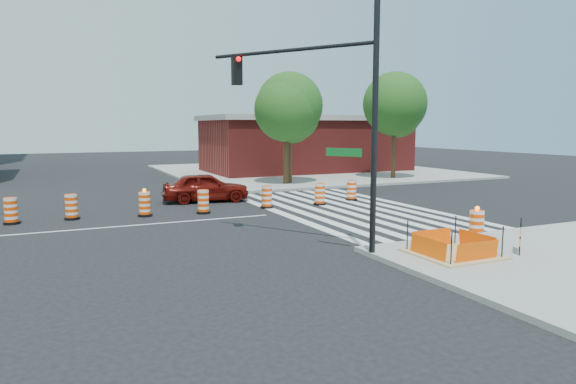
# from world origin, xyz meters

# --- Properties ---
(ground) EXTENTS (120.00, 120.00, 0.00)m
(ground) POSITION_xyz_m (0.00, 0.00, 0.00)
(ground) COLOR black
(ground) RESTS_ON ground
(sidewalk_ne) EXTENTS (22.00, 22.00, 0.15)m
(sidewalk_ne) POSITION_xyz_m (18.00, 18.00, 0.07)
(sidewalk_ne) COLOR gray
(sidewalk_ne) RESTS_ON ground
(crosswalk_east) EXTENTS (6.75, 13.50, 0.01)m
(crosswalk_east) POSITION_xyz_m (10.95, 0.00, 0.01)
(crosswalk_east) COLOR silver
(crosswalk_east) RESTS_ON ground
(lane_centerline) EXTENTS (14.00, 0.12, 0.01)m
(lane_centerline) POSITION_xyz_m (0.00, 0.00, 0.01)
(lane_centerline) COLOR silver
(lane_centerline) RESTS_ON ground
(excavation_pit) EXTENTS (2.20, 2.20, 0.90)m
(excavation_pit) POSITION_xyz_m (9.00, -9.00, 0.22)
(excavation_pit) COLOR tan
(excavation_pit) RESTS_ON ground
(brick_storefront) EXTENTS (16.50, 8.50, 4.60)m
(brick_storefront) POSITION_xyz_m (18.00, 18.00, 2.32)
(brick_storefront) COLOR maroon
(brick_storefront) RESTS_ON ground
(red_coupe) EXTENTS (4.46, 2.27, 1.46)m
(red_coupe) POSITION_xyz_m (5.78, 4.94, 0.73)
(red_coupe) COLOR #600D08
(red_coupe) RESTS_ON ground
(signal_pole_se) EXTENTS (3.21, 4.89, 7.57)m
(signal_pole_se) POSITION_xyz_m (6.24, -6.47, 4.65)
(signal_pole_se) COLOR black
(signal_pole_se) RESTS_ON ground
(pit_drum) EXTENTS (0.56, 0.56, 1.10)m
(pit_drum) POSITION_xyz_m (10.97, -7.88, 0.61)
(pit_drum) COLOR black
(pit_drum) RESTS_ON ground
(barricade) EXTENTS (0.64, 0.55, 0.95)m
(barricade) POSITION_xyz_m (10.90, -9.62, 0.67)
(barricade) COLOR #FD4505
(barricade) RESTS_ON ground
(tree_north_c) EXTENTS (3.99, 3.98, 6.76)m
(tree_north_c) POSITION_xyz_m (12.34, 9.54, 4.54)
(tree_north_c) COLOR #382314
(tree_north_c) RESTS_ON ground
(tree_north_d) EXTENTS (4.21, 4.21, 7.15)m
(tree_north_d) POSITION_xyz_m (12.70, 9.80, 4.80)
(tree_north_d) COLOR #382314
(tree_north_d) RESTS_ON ground
(tree_north_e) EXTENTS (4.42, 4.42, 7.51)m
(tree_north_e) POSITION_xyz_m (20.74, 9.75, 5.04)
(tree_north_e) COLOR #382314
(tree_north_e) RESTS_ON ground
(median_drum_3) EXTENTS (0.60, 0.60, 1.02)m
(median_drum_3) POSITION_xyz_m (-2.66, 2.26, 0.48)
(median_drum_3) COLOR black
(median_drum_3) RESTS_ON ground
(median_drum_4) EXTENTS (0.60, 0.60, 1.02)m
(median_drum_4) POSITION_xyz_m (-0.51, 2.35, 0.48)
(median_drum_4) COLOR black
(median_drum_4) RESTS_ON ground
(median_drum_5) EXTENTS (0.60, 0.60, 1.18)m
(median_drum_5) POSITION_xyz_m (2.30, 1.88, 0.49)
(median_drum_5) COLOR black
(median_drum_5) RESTS_ON ground
(median_drum_6) EXTENTS (0.60, 0.60, 1.02)m
(median_drum_6) POSITION_xyz_m (4.72, 1.54, 0.48)
(median_drum_6) COLOR black
(median_drum_6) RESTS_ON ground
(median_drum_7) EXTENTS (0.60, 0.60, 1.02)m
(median_drum_7) POSITION_xyz_m (7.77, 1.75, 0.48)
(median_drum_7) COLOR black
(median_drum_7) RESTS_ON ground
(median_drum_8) EXTENTS (0.60, 0.60, 1.02)m
(median_drum_8) POSITION_xyz_m (10.44, 1.58, 0.48)
(median_drum_8) COLOR black
(median_drum_8) RESTS_ON ground
(median_drum_9) EXTENTS (0.60, 0.60, 1.02)m
(median_drum_9) POSITION_xyz_m (12.64, 2.26, 0.48)
(median_drum_9) COLOR black
(median_drum_9) RESTS_ON ground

